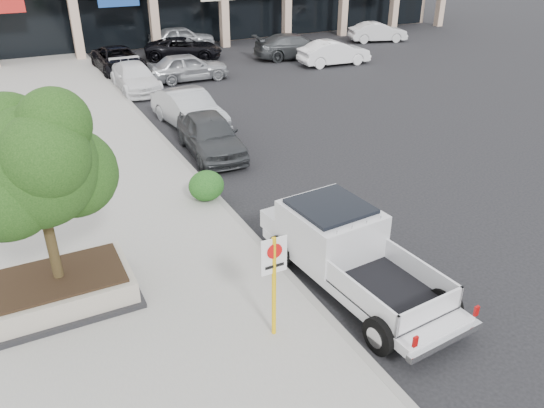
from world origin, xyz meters
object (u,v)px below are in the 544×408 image
Objects in this scene: curb_car_a at (210,134)px; planter at (62,289)px; curb_car_c at (135,77)px; lot_car_e at (182,37)px; curb_car_b at (189,109)px; lot_car_f at (378,32)px; no_parking_sign at (274,274)px; planter_tree at (41,164)px; lot_car_b at (334,53)px; pickup_truck at (357,256)px; lot_car_c at (295,46)px; curb_car_d at (119,60)px; lot_car_d at (184,48)px; lot_car_a at (188,67)px.

planter is at bearing -127.21° from curb_car_a.
curb_car_a is 10.03m from curb_car_c.
curb_car_c is 1.03× the size of lot_car_e.
curb_car_b is 1.10× the size of lot_car_f.
no_parking_sign reaches higher than curb_car_c.
planter_tree is 0.89× the size of lot_car_b.
curb_car_c is at bearing 86.14° from pickup_truck.
curb_car_c is 20.18m from lot_car_f.
lot_car_c is at bearing 59.44° from pickup_truck.
curb_car_d is at bearing 108.62° from lot_car_f.
curb_car_a is at bearing -90.37° from curb_car_d.
curb_car_a is 17.00m from lot_car_c.
lot_car_d is at bearing 73.48° from lot_car_c.
planter_tree is at bearing 48.97° from planter.
curb_car_a reaches higher than curb_car_d.
lot_car_a reaches higher than lot_car_f.
pickup_truck is 1.24× the size of lot_car_e.
planter is 0.71× the size of curb_car_a.
lot_car_f is at bearing -104.44° from lot_car_e.
curb_car_a is at bearing 144.57° from lot_car_f.
curb_car_d is 0.97× the size of lot_car_c.
lot_car_d is (1.55, 5.39, -0.08)m from lot_car_a.
lot_car_b is 0.92× the size of lot_car_d.
no_parking_sign reaches higher than lot_car_d.
planter is 25.50m from lot_car_d.
lot_car_b reaches higher than lot_car_f.
pickup_truck is 1.21× the size of curb_car_c.
curb_car_d is 1.15× the size of lot_car_b.
planter is at bearing 147.36° from lot_car_f.
lot_car_e reaches higher than curb_car_c.
lot_car_f reaches higher than planter.
curb_car_b is 1.04× the size of lot_car_b.
lot_car_a is 0.99× the size of lot_car_b.
lot_car_c is (13.44, 23.21, -0.86)m from no_parking_sign.
lot_car_e reaches higher than curb_car_d.
lot_car_f is (25.46, 22.25, 0.23)m from planter.
lot_car_b is 3.03m from lot_car_c.
lot_car_b is at bearing -140.69° from lot_car_e.
curb_car_b is 13.78m from lot_car_b.
curb_car_a reaches higher than lot_car_d.
lot_car_c is 8.57m from lot_car_f.
lot_car_b is at bearing 43.25° from planter_tree.
lot_car_e is (-6.84, 8.99, 0.04)m from lot_car_b.
lot_car_a is 16.97m from lot_car_f.
lot_car_d is at bearing 19.73° from curb_car_d.
curb_car_a is 0.96× the size of curb_car_b.
planter_tree reaches higher than lot_car_e.
lot_car_d is (4.07, 12.85, -0.09)m from curb_car_b.
planter_tree reaches higher than lot_car_d.
lot_car_d is (4.56, 1.74, -0.04)m from curb_car_d.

